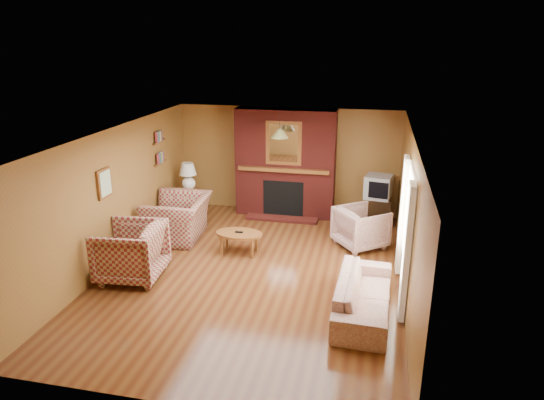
% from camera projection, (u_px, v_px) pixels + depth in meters
% --- Properties ---
extents(floor, '(6.50, 6.50, 0.00)m').
position_uv_depth(floor, '(253.00, 273.00, 8.38)').
color(floor, '#49220F').
rests_on(floor, ground).
extents(ceiling, '(6.50, 6.50, 0.00)m').
position_uv_depth(ceiling, '(251.00, 136.00, 7.61)').
color(ceiling, silver).
rests_on(ceiling, wall_back).
extents(wall_back, '(6.50, 0.00, 6.50)m').
position_uv_depth(wall_back, '(288.00, 160.00, 11.00)').
color(wall_back, '#8F5E2C').
rests_on(wall_back, floor).
extents(wall_front, '(6.50, 0.00, 6.50)m').
position_uv_depth(wall_front, '(174.00, 311.00, 4.98)').
color(wall_front, '#8F5E2C').
rests_on(wall_front, floor).
extents(wall_left, '(0.00, 6.50, 6.50)m').
position_uv_depth(wall_left, '(114.00, 197.00, 8.49)').
color(wall_left, '#8F5E2C').
rests_on(wall_left, floor).
extents(wall_right, '(0.00, 6.50, 6.50)m').
position_uv_depth(wall_right, '(408.00, 219.00, 7.49)').
color(wall_right, '#8F5E2C').
rests_on(wall_right, floor).
extents(fireplace, '(2.20, 0.82, 2.40)m').
position_uv_depth(fireplace, '(285.00, 164.00, 10.76)').
color(fireplace, '#5A1813').
rests_on(fireplace, floor).
extents(window_right, '(0.10, 1.85, 2.00)m').
position_uv_depth(window_right, '(405.00, 228.00, 7.34)').
color(window_right, beige).
rests_on(window_right, wall_right).
extents(bookshelf, '(0.09, 0.55, 0.71)m').
position_uv_depth(bookshelf, '(161.00, 148.00, 10.09)').
color(bookshelf, brown).
rests_on(bookshelf, wall_left).
extents(botanical_print, '(0.05, 0.40, 0.50)m').
position_uv_depth(botanical_print, '(104.00, 183.00, 8.09)').
color(botanical_print, brown).
rests_on(botanical_print, wall_left).
extents(pendant_light, '(0.36, 0.36, 0.48)m').
position_uv_depth(pendant_light, '(280.00, 133.00, 9.86)').
color(pendant_light, black).
rests_on(pendant_light, ceiling).
extents(plaid_loveseat, '(1.23, 1.38, 0.85)m').
position_uv_depth(plaid_loveseat, '(178.00, 218.00, 9.71)').
color(plaid_loveseat, maroon).
rests_on(plaid_loveseat, floor).
extents(plaid_armchair, '(1.12, 1.10, 0.95)m').
position_uv_depth(plaid_armchair, '(131.00, 252.00, 8.07)').
color(plaid_armchair, maroon).
rests_on(plaid_armchair, floor).
extents(floral_sofa, '(0.83, 1.96, 0.56)m').
position_uv_depth(floral_sofa, '(364.00, 295.00, 7.10)').
color(floral_sofa, beige).
rests_on(floral_sofa, floor).
extents(floral_armchair, '(1.19, 1.19, 0.79)m').
position_uv_depth(floral_armchair, '(361.00, 227.00, 9.31)').
color(floral_armchair, beige).
rests_on(floral_armchair, floor).
extents(coffee_table, '(0.88, 0.54, 0.43)m').
position_uv_depth(coffee_table, '(239.00, 235.00, 9.04)').
color(coffee_table, brown).
rests_on(coffee_table, floor).
extents(side_table, '(0.48, 0.48, 0.60)m').
position_uv_depth(side_table, '(190.00, 203.00, 10.97)').
color(side_table, brown).
rests_on(side_table, floor).
extents(table_lamp, '(0.38, 0.38, 0.62)m').
position_uv_depth(table_lamp, '(188.00, 175.00, 10.76)').
color(table_lamp, white).
rests_on(table_lamp, side_table).
extents(tv_stand, '(0.57, 0.52, 0.60)m').
position_uv_depth(tv_stand, '(377.00, 211.00, 10.46)').
color(tv_stand, black).
rests_on(tv_stand, floor).
extents(crt_tv, '(0.62, 0.61, 0.49)m').
position_uv_depth(crt_tv, '(378.00, 187.00, 10.28)').
color(crt_tv, '#9B9DA2').
rests_on(crt_tv, tv_stand).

